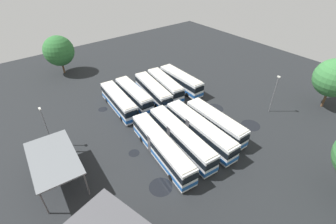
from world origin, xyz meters
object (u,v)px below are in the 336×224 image
(bus_row1_slot1, at_px, (181,137))
(lamp_post_near_entrance, at_px, (46,126))
(bus_row0_slot3, at_px, (165,85))
(bus_row1_slot3, at_px, (215,123))
(bus_row1_slot2, at_px, (199,129))
(lamp_post_by_building, at_px, (274,93))
(bus_row0_slot0, at_px, (119,101))
(bus_row0_slot1, at_px, (134,95))
(maintenance_shelter, at_px, (53,158))
(tree_west_edge, at_px, (334,78))
(tree_east_edge, at_px, (59,51))
(bus_row0_slot2, at_px, (153,91))
(bus_row0_slot4, at_px, (181,81))
(bus_row1_slot0, at_px, (162,147))

(bus_row1_slot1, height_order, lamp_post_near_entrance, lamp_post_near_entrance)
(bus_row0_slot3, xyz_separation_m, bus_row1_slot3, (15.62, -1.24, 0.00))
(bus_row1_slot2, bearing_deg, lamp_post_by_building, 80.48)
(bus_row0_slot3, bearing_deg, bus_row0_slot0, -92.20)
(bus_row0_slot1, distance_m, maintenance_shelter, 21.04)
(maintenance_shelter, bearing_deg, tree_west_edge, 73.49)
(maintenance_shelter, bearing_deg, tree_east_edge, 160.25)
(tree_east_edge, height_order, tree_west_edge, tree_west_edge)
(bus_row0_slot2, xyz_separation_m, tree_west_edge, (23.16, 24.77, 4.43))
(bus_row0_slot3, height_order, tree_east_edge, tree_east_edge)
(bus_row0_slot2, bearing_deg, tree_east_edge, -156.20)
(lamp_post_near_entrance, distance_m, tree_east_edge, 27.57)
(lamp_post_near_entrance, relative_size, tree_east_edge, 0.79)
(bus_row0_slot2, xyz_separation_m, bus_row1_slot1, (14.52, -4.96, 0.00))
(bus_row0_slot2, distance_m, tree_west_edge, 34.20)
(maintenance_shelter, height_order, lamp_post_near_entrance, lamp_post_near_entrance)
(bus_row0_slot3, xyz_separation_m, bus_row1_slot1, (14.83, -8.32, 0.00))
(tree_west_edge, bearing_deg, bus_row0_slot4, -142.61)
(bus_row0_slot0, relative_size, tree_west_edge, 1.21)
(tree_west_edge, bearing_deg, maintenance_shelter, -106.51)
(bus_row0_slot1, bearing_deg, bus_row0_slot4, 83.69)
(bus_row0_slot1, distance_m, bus_row1_slot2, 16.12)
(tree_west_edge, bearing_deg, bus_row0_slot1, -129.97)
(bus_row1_slot2, distance_m, bus_row1_slot3, 3.45)
(lamp_post_by_building, xyz_separation_m, lamp_post_near_entrance, (-15.99, -36.01, -0.12))
(bus_row0_slot4, xyz_separation_m, bus_row1_slot3, (15.03, -5.16, 0.00))
(bus_row1_slot2, bearing_deg, tree_west_edge, 72.48)
(bus_row1_slot1, xyz_separation_m, bus_row1_slot2, (0.41, 3.65, 0.00))
(bus_row0_slot1, bearing_deg, tree_west_edge, 50.03)
(tree_west_edge, bearing_deg, bus_row1_slot0, -104.64)
(bus_row0_slot0, distance_m, tree_east_edge, 23.51)
(bus_row0_slot4, relative_size, lamp_post_by_building, 1.59)
(bus_row0_slot3, xyz_separation_m, tree_east_edge, (-23.44, -13.83, 3.76))
(bus_row0_slot1, bearing_deg, bus_row1_slot2, 9.65)
(bus_row0_slot0, xyz_separation_m, bus_row1_slot1, (15.25, 2.56, 0.00))
(bus_row1_slot3, distance_m, tree_east_edge, 41.21)
(bus_row0_slot2, xyz_separation_m, bus_row1_slot2, (14.93, -1.30, 0.00))
(lamp_post_near_entrance, bearing_deg, bus_row0_slot3, 94.63)
(bus_row1_slot0, height_order, maintenance_shelter, maintenance_shelter)
(bus_row0_slot1, bearing_deg, lamp_post_near_entrance, -81.21)
(bus_row0_slot2, bearing_deg, bus_row1_slot1, -18.84)
(maintenance_shelter, xyz_separation_m, tree_west_edge, (13.95, 47.07, 2.35))
(bus_row1_slot0, relative_size, maintenance_shelter, 1.45)
(bus_row0_slot4, relative_size, bus_row1_slot2, 0.80)
(bus_row0_slot4, height_order, tree_east_edge, tree_east_edge)
(lamp_post_by_building, xyz_separation_m, tree_west_edge, (5.50, 9.79, 2.15))
(bus_row1_slot0, distance_m, maintenance_shelter, 14.79)
(bus_row0_slot0, xyz_separation_m, bus_row1_slot2, (15.66, 6.21, 0.00))
(bus_row0_slot4, distance_m, bus_row1_slot1, 18.77)
(bus_row1_slot1, height_order, tree_west_edge, tree_west_edge)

